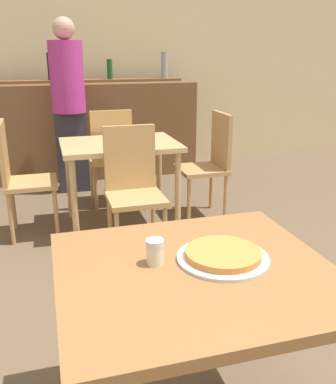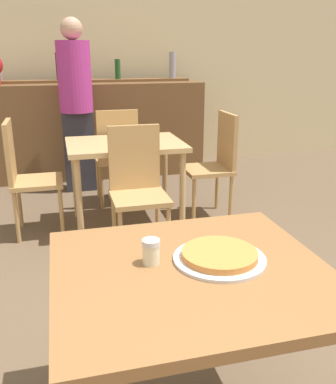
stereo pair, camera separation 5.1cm
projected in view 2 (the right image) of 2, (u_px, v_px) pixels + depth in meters
name	position (u px, v px, depth m)	size (l,w,h in m)	color
wall_back	(86.00, 55.00, 5.31)	(8.00, 0.05, 2.80)	beige
dining_table_near	(191.00, 288.00, 1.52)	(0.96, 0.88, 0.72)	brown
dining_table_far	(125.00, 153.00, 3.56)	(0.95, 0.71, 0.73)	tan
bar_counter	(93.00, 130.00, 5.12)	(2.60, 0.56, 1.09)	brown
bar_back_shelf	(90.00, 77.00, 5.06)	(2.39, 0.24, 0.34)	brown
chair_far_side_front	(137.00, 183.00, 3.12)	(0.40, 0.40, 0.94)	tan
chair_far_side_back	(117.00, 152.00, 4.07)	(0.40, 0.40, 0.94)	tan
chair_far_side_left	(25.00, 172.00, 3.40)	(0.40, 0.40, 0.94)	tan
chair_far_side_right	(216.00, 159.00, 3.79)	(0.40, 0.40, 0.94)	tan
pizza_tray	(219.00, 256.00, 1.55)	(0.34, 0.34, 0.04)	silver
cheese_shaker	(151.00, 252.00, 1.51)	(0.06, 0.06, 0.09)	beige
person_standing	(76.00, 100.00, 4.41)	(0.34, 0.34, 1.76)	#2D2D38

